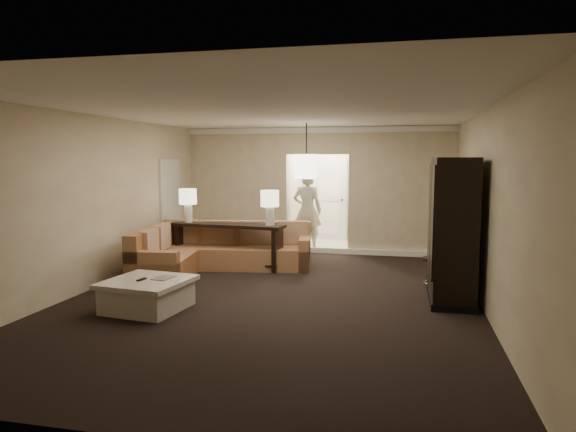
% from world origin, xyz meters
% --- Properties ---
extents(ground, '(8.00, 8.00, 0.00)m').
position_xyz_m(ground, '(0.00, 0.00, 0.00)').
color(ground, black).
rests_on(ground, ground).
extents(wall_back, '(6.00, 0.04, 2.80)m').
position_xyz_m(wall_back, '(0.00, 4.00, 1.40)').
color(wall_back, beige).
rests_on(wall_back, ground).
extents(wall_front, '(6.00, 0.04, 2.80)m').
position_xyz_m(wall_front, '(0.00, -4.00, 1.40)').
color(wall_front, beige).
rests_on(wall_front, ground).
extents(wall_left, '(0.04, 8.00, 2.80)m').
position_xyz_m(wall_left, '(-3.00, 0.00, 1.40)').
color(wall_left, beige).
rests_on(wall_left, ground).
extents(wall_right, '(0.04, 8.00, 2.80)m').
position_xyz_m(wall_right, '(3.00, 0.00, 1.40)').
color(wall_right, beige).
rests_on(wall_right, ground).
extents(ceiling, '(6.00, 8.00, 0.02)m').
position_xyz_m(ceiling, '(0.00, 0.00, 2.80)').
color(ceiling, white).
rests_on(ceiling, wall_back).
extents(crown_molding, '(6.00, 0.10, 0.12)m').
position_xyz_m(crown_molding, '(0.00, 3.95, 2.73)').
color(crown_molding, white).
rests_on(crown_molding, wall_back).
extents(baseboard, '(6.00, 0.10, 0.12)m').
position_xyz_m(baseboard, '(0.00, 3.95, 0.06)').
color(baseboard, white).
rests_on(baseboard, ground).
extents(side_door, '(0.05, 0.90, 2.10)m').
position_xyz_m(side_door, '(-2.97, 2.80, 1.05)').
color(side_door, silver).
rests_on(side_door, ground).
extents(foyer, '(1.44, 2.02, 2.80)m').
position_xyz_m(foyer, '(0.00, 5.34, 1.30)').
color(foyer, silver).
rests_on(foyer, ground).
extents(sectional_sofa, '(3.06, 2.66, 0.89)m').
position_xyz_m(sectional_sofa, '(-1.60, 1.67, 0.35)').
color(sectional_sofa, brown).
rests_on(sectional_sofa, ground).
extents(coffee_table, '(1.19, 1.19, 0.45)m').
position_xyz_m(coffee_table, '(-1.56, -0.93, 0.22)').
color(coffee_table, beige).
rests_on(coffee_table, ground).
extents(console_table, '(2.26, 0.72, 0.86)m').
position_xyz_m(console_table, '(-1.40, 2.00, 0.51)').
color(console_table, black).
rests_on(console_table, ground).
extents(armoire, '(0.63, 1.47, 2.11)m').
position_xyz_m(armoire, '(2.59, 0.54, 1.01)').
color(armoire, black).
rests_on(armoire, ground).
extents(drink_table, '(0.40, 0.40, 0.50)m').
position_xyz_m(drink_table, '(2.40, 1.20, 0.36)').
color(drink_table, black).
rests_on(drink_table, ground).
extents(table_lamp_left, '(0.34, 0.34, 0.66)m').
position_xyz_m(table_lamp_left, '(-2.25, 2.08, 1.30)').
color(table_lamp_left, white).
rests_on(table_lamp_left, console_table).
extents(table_lamp_right, '(0.34, 0.34, 0.66)m').
position_xyz_m(table_lamp_right, '(-0.55, 1.92, 1.30)').
color(table_lamp_right, white).
rests_on(table_lamp_right, console_table).
extents(pendant_light, '(0.38, 0.38, 1.09)m').
position_xyz_m(pendant_light, '(0.00, 2.70, 1.95)').
color(pendant_light, black).
rests_on(pendant_light, ceiling).
extents(person, '(0.74, 0.49, 2.03)m').
position_xyz_m(person, '(-0.27, 4.30, 1.02)').
color(person, beige).
rests_on(person, ground).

